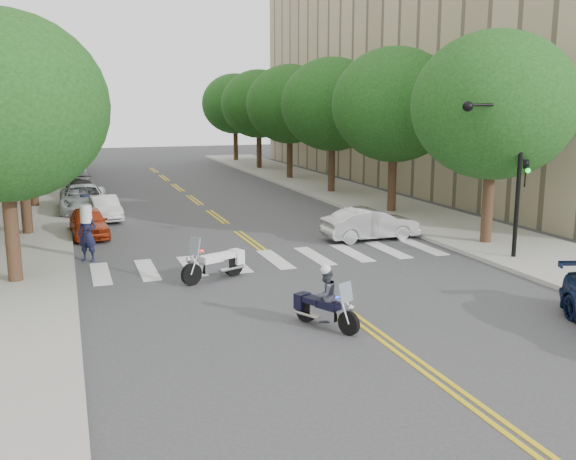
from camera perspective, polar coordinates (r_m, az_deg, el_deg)
name	(u,v)px	position (r m, az deg, el deg)	size (l,w,h in m)	color
ground	(348,313)	(17.82, 5.38, -7.36)	(140.00, 140.00, 0.00)	#38383A
sidewalk_left	(21,207)	(37.83, -22.61, 1.88)	(5.00, 60.00, 0.15)	#9E9991
sidewalk_right	(341,192)	(41.23, 4.75, 3.42)	(5.00, 60.00, 0.15)	#9E9991
building_right	(524,30)	(53.21, 20.26, 16.34)	(26.00, 44.00, 22.00)	tan
tree_l_0	(1,107)	(21.40, -24.15, 9.97)	(6.40, 6.40, 8.45)	#382316
tree_l_1	(18,106)	(29.39, -22.89, 10.16)	(6.40, 6.40, 8.45)	#382316
tree_l_2	(27,105)	(37.37, -22.16, 10.26)	(6.40, 6.40, 8.45)	#382316
tree_l_3	(33,104)	(45.37, -21.70, 10.33)	(6.40, 6.40, 8.45)	#382316
tree_l_4	(38,104)	(53.36, -21.37, 10.37)	(6.40, 6.40, 8.45)	#382316
tree_l_5	(41,104)	(61.36, -21.13, 10.41)	(6.40, 6.40, 8.45)	#382316
tree_r_0	(494,106)	(26.60, 17.81, 10.47)	(6.40, 6.40, 8.45)	#382316
tree_r_1	(394,105)	(33.36, 9.45, 10.90)	(6.40, 6.40, 8.45)	#382316
tree_r_2	(332,105)	(40.57, 3.96, 11.06)	(6.40, 6.40, 8.45)	#382316
tree_r_3	(290,104)	(48.04, 0.15, 11.12)	(6.40, 6.40, 8.45)	#382316
tree_r_4	(259,104)	(55.65, -2.62, 11.13)	(6.40, 6.40, 8.45)	#382316
tree_r_5	(235,104)	(63.36, -4.73, 11.11)	(6.40, 6.40, 8.45)	#382316
traffic_signal_pole	(509,159)	(24.03, 19.05, 5.99)	(2.82, 0.42, 6.00)	black
motorcycle_police	(324,299)	(16.48, 3.23, -6.17)	(1.14, 1.92, 1.67)	black
motorcycle_parked	(218,263)	(21.04, -6.23, -2.95)	(2.27, 1.23, 1.54)	black
officer_standing	(87,234)	(24.30, -17.41, -0.38)	(0.72, 0.47, 1.98)	#161732
convertible	(371,224)	(27.13, 7.35, 0.54)	(1.42, 4.08, 1.34)	#BAB9BB
parked_car_a	(89,222)	(28.79, -17.30, 0.66)	(1.49, 3.71, 1.26)	#A72F11
parked_car_b	(105,208)	(32.75, -15.97, 1.88)	(1.23, 3.53, 1.16)	white
parked_car_c	(84,199)	(35.19, -17.71, 2.64)	(2.40, 5.21, 1.45)	silver
parked_car_d	(81,189)	(40.16, -17.92, 3.47)	(1.72, 4.22, 1.23)	black
parked_car_e	(79,179)	(45.27, -18.10, 4.36)	(1.58, 3.93, 1.34)	#9F9EA4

